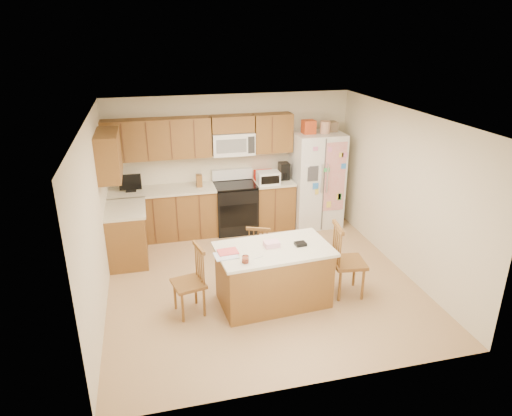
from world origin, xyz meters
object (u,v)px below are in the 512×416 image
object	(u,v)px
windsor_chair_left	(190,283)
windsor_chair_back	(259,252)
stove	(235,206)
refrigerator	(316,179)
windsor_chair_right	(347,262)
island	(273,275)

from	to	relation	value
windsor_chair_left	windsor_chair_back	distance (m)	1.34
stove	refrigerator	size ratio (longest dim) A/B	0.55
refrigerator	windsor_chair_right	xyz separation A→B (m)	(-0.48, -2.51, -0.41)
island	stove	bearing A→B (deg)	90.61
windsor_chair_left	island	bearing A→B (deg)	-0.94
stove	windsor_chair_left	world-z (taller)	stove
refrigerator	windsor_chair_left	distance (m)	3.67
island	windsor_chair_left	xyz separation A→B (m)	(-1.14, 0.02, 0.03)
stove	windsor_chair_back	size ratio (longest dim) A/B	1.30
refrigerator	windsor_chair_left	xyz separation A→B (m)	(-2.68, -2.45, -0.47)
stove	windsor_chair_back	distance (m)	1.79
windsor_chair_back	windsor_chair_right	distance (m)	1.34
stove	island	xyz separation A→B (m)	(0.03, -2.54, -0.05)
stove	island	distance (m)	2.54
stove	island	size ratio (longest dim) A/B	0.69
island	windsor_chair_left	size ratio (longest dim) A/B	1.69
refrigerator	windsor_chair_left	size ratio (longest dim) A/B	2.12
windsor_chair_back	island	bearing A→B (deg)	-89.05
refrigerator	windsor_chair_back	xyz separation A→B (m)	(-1.56, -1.73, -0.51)
refrigerator	island	size ratio (longest dim) A/B	1.25
windsor_chair_back	windsor_chair_right	xyz separation A→B (m)	(1.08, -0.78, 0.10)
stove	windsor_chair_right	bearing A→B (deg)	-66.97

